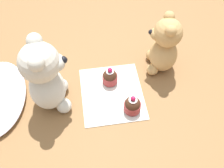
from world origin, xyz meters
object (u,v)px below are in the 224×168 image
Objects in this scene: teddy_bear_cream at (45,78)px; teddy_bear_tan at (164,46)px; cupcake_near_cream_bear at (109,77)px; cupcake_near_tan_bear at (132,105)px.

teddy_bear_tan is at bearing -80.61° from teddy_bear_cream.
teddy_bear_cream reaches higher than cupcake_near_cream_bear.
teddy_bear_cream is 0.24m from cupcake_near_cream_bear.
teddy_bear_cream is at bearing 104.61° from cupcake_near_cream_bear.
cupcake_near_cream_bear is (0.05, -0.21, -0.10)m from teddy_bear_cream.
teddy_bear_cream is 0.30m from cupcake_near_tan_bear.
cupcake_near_cream_bear is at bearing -64.50° from teddy_bear_tan.
cupcake_near_tan_bear is at bearing -110.78° from teddy_bear_cream.
teddy_bear_tan is 0.24m from cupcake_near_tan_bear.
cupcake_near_tan_bear is (-0.08, -0.27, -0.10)m from teddy_bear_cream.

